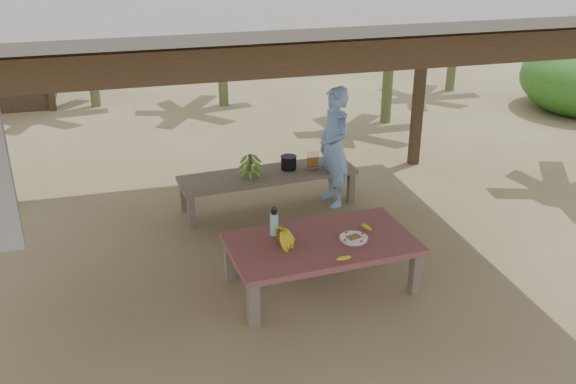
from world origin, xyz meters
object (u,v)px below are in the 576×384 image
object	(u,v)px
cooking_pot	(289,163)
bench	(268,177)
water_flask	(274,223)
woman	(334,147)
ripe_banana_bunch	(278,237)
plate	(354,238)
work_table	(322,247)

from	to	relation	value
cooking_pot	bench	bearing A→B (deg)	-166.94
bench	water_flask	distance (m)	1.74
water_flask	cooking_pot	size ratio (longest dim) A/B	1.56
woman	ripe_banana_bunch	bearing A→B (deg)	-42.19
water_flask	woman	bearing A→B (deg)	53.72
ripe_banana_bunch	bench	bearing A→B (deg)	79.42
bench	plate	world-z (taller)	plate
water_flask	work_table	bearing A→B (deg)	-31.30
bench	cooking_pot	world-z (taller)	cooking_pot
bench	ripe_banana_bunch	world-z (taller)	ripe_banana_bunch
work_table	water_flask	distance (m)	0.52
water_flask	bench	bearing A→B (deg)	78.60
plate	woman	world-z (taller)	woman
ripe_banana_bunch	cooking_pot	size ratio (longest dim) A/B	1.60
ripe_banana_bunch	woman	xyz separation A→B (m)	(1.17, 1.80, 0.16)
bench	woman	world-z (taller)	woman
cooking_pot	ripe_banana_bunch	bearing A→B (deg)	-107.87
work_table	plate	size ratio (longest dim) A/B	6.79
bench	water_flask	xyz separation A→B (m)	(-0.34, -1.69, 0.23)
work_table	cooking_pot	bearing A→B (deg)	80.07
plate	cooking_pot	bearing A→B (deg)	92.73
bench	woman	xyz separation A→B (m)	(0.81, -0.11, 0.36)
ripe_banana_bunch	woman	world-z (taller)	woman
work_table	bench	world-z (taller)	work_table
cooking_pot	water_flask	bearing A→B (deg)	-109.50
plate	woman	distance (m)	1.95
bench	woman	distance (m)	0.90
ripe_banana_bunch	cooking_pot	world-z (taller)	ripe_banana_bunch
plate	cooking_pot	world-z (taller)	cooking_pot
woman	plate	bearing A→B (deg)	-22.12
ripe_banana_bunch	plate	distance (m)	0.74
bench	ripe_banana_bunch	distance (m)	1.96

